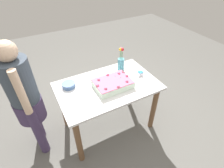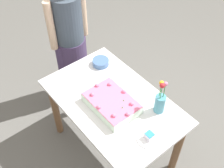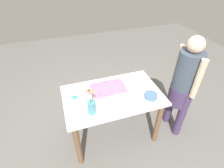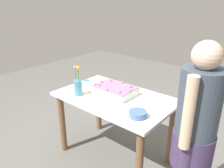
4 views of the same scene
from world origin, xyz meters
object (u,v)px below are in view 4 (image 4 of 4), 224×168
(sheet_cake, at_px, (115,90))
(fruit_bowl, at_px, (138,114))
(flower_vase, at_px, (78,85))
(person_standing, at_px, (195,126))
(cake_knife, at_px, (159,105))
(serving_plate_with_slice, at_px, (86,84))

(sheet_cake, relative_size, fruit_bowl, 2.77)
(flower_vase, relative_size, person_standing, 0.22)
(sheet_cake, relative_size, cake_knife, 1.84)
(sheet_cake, height_order, cake_knife, sheet_cake)
(sheet_cake, distance_m, flower_vase, 0.39)
(flower_vase, bearing_deg, cake_knife, 24.50)
(cake_knife, distance_m, fruit_bowl, 0.33)
(serving_plate_with_slice, relative_size, fruit_bowl, 1.20)
(flower_vase, height_order, fruit_bowl, flower_vase)
(flower_vase, height_order, person_standing, person_standing)
(flower_vase, distance_m, fruit_bowl, 0.75)
(sheet_cake, xyz_separation_m, serving_plate_with_slice, (-0.42, -0.02, -0.03))
(person_standing, bearing_deg, cake_knife, -32.79)
(serving_plate_with_slice, relative_size, person_standing, 0.13)
(person_standing, bearing_deg, flower_vase, 2.68)
(cake_knife, height_order, person_standing, person_standing)
(sheet_cake, xyz_separation_m, flower_vase, (-0.28, -0.27, 0.07))
(sheet_cake, height_order, fruit_bowl, sheet_cake)
(sheet_cake, bearing_deg, cake_knife, 8.96)
(cake_knife, bearing_deg, serving_plate_with_slice, -145.32)
(sheet_cake, distance_m, fruit_bowl, 0.53)
(serving_plate_with_slice, relative_size, flower_vase, 0.57)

